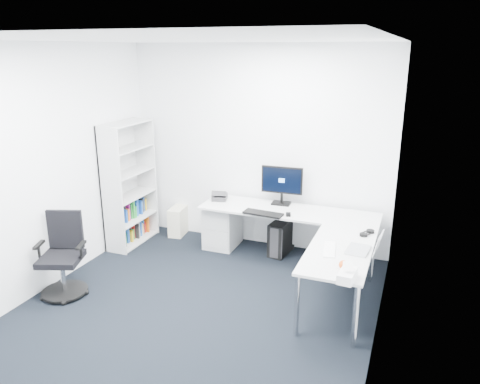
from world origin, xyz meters
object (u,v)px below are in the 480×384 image
(monitor, at_px, (282,185))
(laptop, at_px, (359,240))
(bookshelf, at_px, (129,184))
(task_chair, at_px, (61,257))
(l_desk, at_px, (281,244))

(monitor, height_order, laptop, monitor)
(bookshelf, height_order, laptop, bookshelf)
(task_chair, relative_size, monitor, 1.70)
(l_desk, height_order, task_chair, task_chair)
(l_desk, bearing_deg, bookshelf, 178.68)
(task_chair, relative_size, laptop, 2.91)
(l_desk, height_order, monitor, monitor)
(task_chair, bearing_deg, bookshelf, 74.85)
(task_chair, xyz_separation_m, monitor, (1.89, 2.01, 0.46))
(l_desk, relative_size, laptop, 7.13)
(bookshelf, height_order, monitor, bookshelf)
(bookshelf, xyz_separation_m, laptop, (3.17, -0.68, -0.08))
(l_desk, xyz_separation_m, task_chair, (-2.05, -1.50, 0.13))
(monitor, bearing_deg, laptop, -47.70)
(monitor, distance_m, laptop, 1.63)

